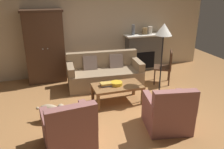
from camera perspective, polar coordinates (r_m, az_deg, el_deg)
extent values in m
plane|color=#B27A47|center=(5.03, 2.32, -8.71)|extent=(9.60, 9.60, 0.00)
cube|color=beige|center=(6.91, -4.82, 11.78)|extent=(7.20, 0.10, 2.80)
cube|color=#4C4947|center=(7.36, 7.72, 5.37)|extent=(1.10, 0.36, 1.08)
cube|color=black|center=(7.26, 8.25, 3.48)|extent=(0.60, 0.01, 0.52)
cube|color=white|center=(7.22, 8.00, 9.62)|extent=(1.26, 0.48, 0.04)
cube|color=#472D1E|center=(6.51, -16.18, 6.33)|extent=(1.00, 0.52, 1.88)
cube|color=#3C271A|center=(6.36, -17.07, 14.80)|extent=(1.06, 0.55, 0.06)
sphere|color=#ADAFB5|center=(6.24, -16.65, 6.01)|extent=(0.04, 0.04, 0.04)
sphere|color=#ADAFB5|center=(6.24, -15.55, 6.13)|extent=(0.04, 0.04, 0.04)
cube|color=#937A5B|center=(6.10, -1.75, -0.92)|extent=(1.96, 0.97, 0.44)
cube|color=#937A5B|center=(6.27, -2.43, 3.85)|extent=(1.91, 0.32, 0.42)
cube|color=#937A5B|center=(5.88, -10.21, 1.34)|extent=(0.22, 0.81, 0.22)
cube|color=#937A5B|center=(6.21, 6.19, 2.61)|extent=(0.22, 0.81, 0.22)
cube|color=#7F6B60|center=(6.10, -5.40, 2.88)|extent=(0.37, 0.21, 0.37)
cube|color=#7F6B60|center=(6.23, 0.99, 3.36)|extent=(0.37, 0.21, 0.37)
cube|color=olive|center=(5.18, 1.31, -2.90)|extent=(1.10, 0.60, 0.05)
cube|color=brown|center=(4.92, -3.40, -7.03)|extent=(0.06, 0.06, 0.37)
cube|color=brown|center=(5.23, 7.54, -5.40)|extent=(0.06, 0.06, 0.37)
cube|color=brown|center=(5.37, -4.78, -4.54)|extent=(0.06, 0.06, 0.37)
cube|color=brown|center=(5.66, 5.34, -3.20)|extent=(0.06, 0.06, 0.37)
cylinder|color=gold|center=(5.16, 1.11, -2.24)|extent=(0.27, 0.27, 0.08)
cube|color=gray|center=(5.13, -1.37, -2.57)|extent=(0.25, 0.19, 0.04)
cube|color=gold|center=(5.11, -1.53, -2.23)|extent=(0.24, 0.17, 0.04)
cylinder|color=#565B66|center=(7.03, 5.22, 10.86)|extent=(0.09, 0.09, 0.30)
cylinder|color=olive|center=(7.20, 8.05, 10.53)|extent=(0.14, 0.14, 0.19)
cylinder|color=beige|center=(7.27, 9.36, 10.69)|extent=(0.13, 0.13, 0.22)
cube|color=#935B56|center=(3.99, -10.55, -14.27)|extent=(0.83, 0.83, 0.42)
cube|color=#935B56|center=(3.49, -9.84, -11.12)|extent=(0.77, 0.23, 0.46)
cube|color=#935B56|center=(3.89, -6.06, -9.59)|extent=(0.19, 0.71, 0.20)
cube|color=#935B56|center=(3.78, -15.82, -11.28)|extent=(0.19, 0.71, 0.20)
cube|color=#935B56|center=(4.50, 13.25, -10.08)|extent=(0.89, 0.89, 0.42)
cube|color=#935B56|center=(4.04, 15.22, -6.91)|extent=(0.78, 0.30, 0.46)
cube|color=#935B56|center=(4.47, 17.58, -6.21)|extent=(0.25, 0.71, 0.20)
cube|color=#935B56|center=(4.25, 9.38, -6.91)|extent=(0.25, 0.71, 0.20)
cube|color=#472D1E|center=(6.40, 12.26, 1.65)|extent=(0.60, 0.60, 0.04)
cylinder|color=#472D1E|center=(6.65, 10.47, 0.46)|extent=(0.04, 0.04, 0.41)
cylinder|color=#472D1E|center=(6.29, 10.40, -0.72)|extent=(0.04, 0.04, 0.41)
cylinder|color=#472D1E|center=(6.66, 13.73, 0.24)|extent=(0.04, 0.04, 0.41)
cylinder|color=#472D1E|center=(6.30, 13.85, -0.95)|extent=(0.04, 0.04, 0.41)
cube|color=#472D1E|center=(6.33, 14.24, 3.62)|extent=(0.24, 0.41, 0.45)
cylinder|color=black|center=(5.67, 11.38, -5.42)|extent=(0.26, 0.26, 0.02)
cylinder|color=black|center=(5.39, 11.94, 1.69)|extent=(0.03, 0.03, 1.51)
cone|color=white|center=(5.17, 12.66, 10.77)|extent=(0.36, 0.36, 0.26)
ellipsoid|color=tan|center=(4.69, -15.21, -8.37)|extent=(0.45, 0.34, 0.22)
sphere|color=tan|center=(4.58, -12.44, -7.96)|extent=(0.15, 0.15, 0.15)
cylinder|color=tan|center=(4.78, -13.41, -10.06)|extent=(0.06, 0.06, 0.14)
cylinder|color=tan|center=(4.69, -13.83, -10.74)|extent=(0.06, 0.06, 0.14)
cylinder|color=tan|center=(4.86, -16.13, -9.80)|extent=(0.06, 0.06, 0.14)
cylinder|color=tan|center=(4.77, -16.60, -10.45)|extent=(0.06, 0.06, 0.14)
sphere|color=tan|center=(4.76, -17.85, -7.92)|extent=(0.06, 0.06, 0.06)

